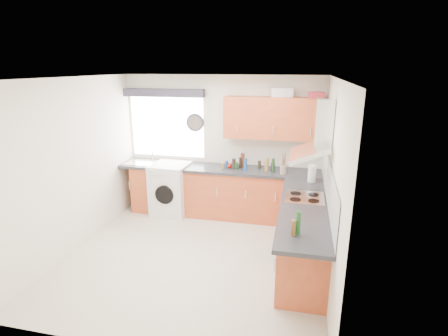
% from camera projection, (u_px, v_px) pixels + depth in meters
% --- Properties ---
extents(ground_plane, '(3.60, 3.60, 0.00)m').
position_uv_depth(ground_plane, '(194.00, 256.00, 5.06)').
color(ground_plane, beige).
extents(ceiling, '(3.60, 3.60, 0.02)m').
position_uv_depth(ceiling, '(190.00, 78.00, 4.35)').
color(ceiling, white).
rests_on(ceiling, wall_back).
extents(wall_back, '(3.60, 0.02, 2.50)m').
position_uv_depth(wall_back, '(222.00, 145.00, 6.39)').
color(wall_back, silver).
rests_on(wall_back, ground_plane).
extents(wall_front, '(3.60, 0.02, 2.50)m').
position_uv_depth(wall_front, '(129.00, 234.00, 3.02)').
color(wall_front, silver).
rests_on(wall_front, ground_plane).
extents(wall_left, '(0.02, 3.60, 2.50)m').
position_uv_depth(wall_left, '(74.00, 165.00, 5.08)').
color(wall_left, silver).
rests_on(wall_left, ground_plane).
extents(wall_right, '(0.02, 3.60, 2.50)m').
position_uv_depth(wall_right, '(331.00, 183.00, 4.33)').
color(wall_right, silver).
rests_on(wall_right, ground_plane).
extents(window, '(1.40, 0.02, 1.10)m').
position_uv_depth(window, '(167.00, 127.00, 6.52)').
color(window, silver).
rests_on(window, wall_back).
extents(window_blind, '(1.50, 0.18, 0.14)m').
position_uv_depth(window_blind, '(164.00, 93.00, 6.25)').
color(window_blind, '#292833').
rests_on(window_blind, wall_back).
extents(splashback, '(0.01, 3.00, 0.54)m').
position_uv_depth(splashback, '(328.00, 181.00, 4.63)').
color(splashback, white).
rests_on(splashback, wall_right).
extents(base_cab_back, '(3.00, 0.58, 0.86)m').
position_uv_depth(base_cab_back, '(213.00, 192.00, 6.37)').
color(base_cab_back, '#A64422').
rests_on(base_cab_back, ground_plane).
extents(base_cab_corner, '(0.60, 0.60, 0.86)m').
position_uv_depth(base_cab_corner, '(303.00, 199.00, 6.02)').
color(base_cab_corner, '#A64422').
rests_on(base_cab_corner, ground_plane).
extents(base_cab_right, '(0.58, 2.10, 0.86)m').
position_uv_depth(base_cab_right, '(303.00, 235.00, 4.76)').
color(base_cab_right, '#A64422').
rests_on(base_cab_right, ground_plane).
extents(worktop_back, '(3.60, 0.62, 0.05)m').
position_uv_depth(worktop_back, '(218.00, 169.00, 6.21)').
color(worktop_back, '#232327').
rests_on(worktop_back, base_cab_back).
extents(worktop_right, '(0.62, 2.42, 0.05)m').
position_uv_depth(worktop_right, '(304.00, 208.00, 4.49)').
color(worktop_right, '#232327').
rests_on(worktop_right, base_cab_right).
extents(sink, '(0.84, 0.46, 0.10)m').
position_uv_depth(sink, '(149.00, 161.00, 6.47)').
color(sink, silver).
rests_on(sink, worktop_back).
extents(oven, '(0.56, 0.58, 0.85)m').
position_uv_depth(oven, '(302.00, 230.00, 4.90)').
color(oven, black).
rests_on(oven, ground_plane).
extents(hob_plate, '(0.52, 0.52, 0.01)m').
position_uv_depth(hob_plate, '(304.00, 198.00, 4.76)').
color(hob_plate, silver).
rests_on(hob_plate, worktop_right).
extents(extractor_hood, '(0.52, 0.78, 0.66)m').
position_uv_depth(extractor_hood, '(317.00, 136.00, 4.50)').
color(extractor_hood, silver).
rests_on(extractor_hood, wall_right).
extents(upper_cabinets, '(1.70, 0.35, 0.70)m').
position_uv_depth(upper_cabinets, '(275.00, 118.00, 5.87)').
color(upper_cabinets, '#A64422').
rests_on(upper_cabinets, wall_back).
extents(washing_machine, '(0.68, 0.66, 0.94)m').
position_uv_depth(washing_machine, '(171.00, 189.00, 6.42)').
color(washing_machine, silver).
rests_on(washing_machine, ground_plane).
extents(wall_clock, '(0.33, 0.04, 0.33)m').
position_uv_depth(wall_clock, '(195.00, 123.00, 6.34)').
color(wall_clock, '#292833').
rests_on(wall_clock, wall_back).
extents(casserole, '(0.40, 0.33, 0.15)m').
position_uv_depth(casserole, '(281.00, 92.00, 5.80)').
color(casserole, silver).
rests_on(casserole, upper_cabinets).
extents(storage_box, '(0.26, 0.23, 0.10)m').
position_uv_depth(storage_box, '(316.00, 95.00, 5.53)').
color(storage_box, '#B02A35').
rests_on(storage_box, upper_cabinets).
extents(utensil_pot, '(0.14, 0.14, 0.15)m').
position_uv_depth(utensil_pot, '(283.00, 170.00, 5.80)').
color(utensil_pot, gray).
rests_on(utensil_pot, worktop_back).
extents(kitchen_roll, '(0.13, 0.13, 0.26)m').
position_uv_depth(kitchen_roll, '(312.00, 174.00, 5.41)').
color(kitchen_roll, silver).
rests_on(kitchen_roll, worktop_right).
extents(tomato_cluster, '(0.15, 0.15, 0.07)m').
position_uv_depth(tomato_cluster, '(231.00, 166.00, 6.19)').
color(tomato_cluster, '#B0140C').
rests_on(tomato_cluster, worktop_back).
extents(jar_0, '(0.06, 0.06, 0.22)m').
position_uv_depth(jar_0, '(245.00, 165.00, 5.97)').
color(jar_0, navy).
rests_on(jar_0, worktop_back).
extents(jar_1, '(0.07, 0.07, 0.13)m').
position_uv_depth(jar_1, '(282.00, 170.00, 5.81)').
color(jar_1, navy).
rests_on(jar_1, worktop_back).
extents(jar_2, '(0.07, 0.07, 0.25)m').
position_uv_depth(jar_2, '(243.00, 160.00, 6.21)').
color(jar_2, '#582212').
rests_on(jar_2, worktop_back).
extents(jar_3, '(0.07, 0.07, 0.23)m').
position_uv_depth(jar_3, '(267.00, 165.00, 5.95)').
color(jar_3, olive).
rests_on(jar_3, worktop_back).
extents(jar_4, '(0.05, 0.05, 0.10)m').
position_uv_depth(jar_4, '(223.00, 166.00, 6.11)').
color(jar_4, brown).
rests_on(jar_4, worktop_back).
extents(jar_5, '(0.06, 0.06, 0.13)m').
position_uv_depth(jar_5, '(227.00, 164.00, 6.16)').
color(jar_5, navy).
rests_on(jar_5, worktop_back).
extents(jar_6, '(0.07, 0.07, 0.14)m').
position_uv_depth(jar_6, '(273.00, 167.00, 6.00)').
color(jar_6, navy).
rests_on(jar_6, worktop_back).
extents(jar_7, '(0.05, 0.05, 0.23)m').
position_uv_depth(jar_7, '(273.00, 165.00, 5.91)').
color(jar_7, '#163C15').
rests_on(jar_7, worktop_back).
extents(jar_8, '(0.07, 0.07, 0.11)m').
position_uv_depth(jar_8, '(236.00, 166.00, 6.08)').
color(jar_8, '#153D1A').
rests_on(jar_8, worktop_back).
extents(jar_9, '(0.06, 0.06, 0.13)m').
position_uv_depth(jar_9, '(259.00, 165.00, 6.13)').
color(jar_9, black).
rests_on(jar_9, worktop_back).
extents(jar_10, '(0.07, 0.07, 0.19)m').
position_uv_depth(jar_10, '(234.00, 164.00, 6.08)').
color(jar_10, black).
rests_on(jar_10, worktop_back).
extents(jar_11, '(0.05, 0.05, 0.19)m').
position_uv_depth(jar_11, '(240.00, 163.00, 6.14)').
color(jar_11, black).
rests_on(jar_11, worktop_back).
extents(bottle_0, '(0.05, 0.05, 0.17)m').
position_uv_depth(bottle_0, '(293.00, 228.00, 3.69)').
color(bottle_0, brown).
rests_on(bottle_0, worktop_right).
extents(bottle_1, '(0.05, 0.05, 0.26)m').
position_uv_depth(bottle_1, '(298.00, 223.00, 3.71)').
color(bottle_1, '#1B4B1B').
rests_on(bottle_1, worktop_right).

